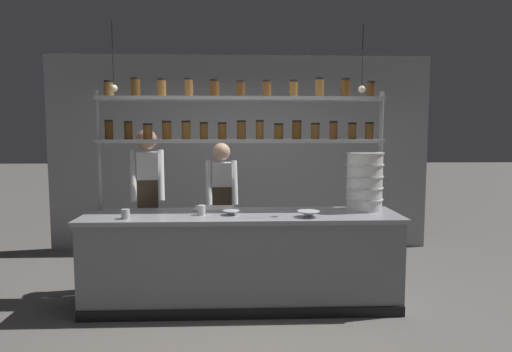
% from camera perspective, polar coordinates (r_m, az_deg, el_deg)
% --- Properties ---
extents(ground_plane, '(40.00, 40.00, 0.00)m').
position_cam_1_polar(ground_plane, '(4.75, -1.74, -15.73)').
color(ground_plane, slate).
extents(back_wall, '(5.49, 0.12, 2.80)m').
position_cam_1_polar(back_wall, '(6.66, -1.97, 2.82)').
color(back_wall, '#939399').
rests_on(back_wall, ground_plane).
extents(prep_counter, '(3.09, 0.76, 0.92)m').
position_cam_1_polar(prep_counter, '(4.60, -1.76, -10.40)').
color(prep_counter, gray).
rests_on(prep_counter, ground_plane).
extents(spice_shelf_unit, '(2.98, 0.28, 2.28)m').
position_cam_1_polar(spice_shelf_unit, '(4.75, -1.95, 6.62)').
color(spice_shelf_unit, '#999BA0').
rests_on(spice_shelf_unit, ground_plane).
extents(chef_left, '(0.40, 0.33, 1.75)m').
position_cam_1_polar(chef_left, '(5.12, -13.36, -2.52)').
color(chef_left, black).
rests_on(chef_left, ground_plane).
extents(chef_center, '(0.38, 0.30, 1.60)m').
position_cam_1_polar(chef_center, '(5.25, -4.31, -3.35)').
color(chef_center, black).
rests_on(chef_center, ground_plane).
extents(container_stack, '(0.38, 0.38, 0.59)m').
position_cam_1_polar(container_stack, '(4.80, 13.42, -0.65)').
color(container_stack, white).
rests_on(container_stack, prep_counter).
extents(cutting_board, '(0.40, 0.26, 0.02)m').
position_cam_1_polar(cutting_board, '(4.74, -5.24, -4.07)').
color(cutting_board, silver).
rests_on(cutting_board, prep_counter).
extents(prep_bowl_near_left, '(0.21, 0.21, 0.06)m').
position_cam_1_polar(prep_bowl_near_left, '(4.35, 6.59, -4.75)').
color(prep_bowl_near_left, silver).
rests_on(prep_bowl_near_left, prep_counter).
extents(prep_bowl_center_front, '(0.16, 0.16, 0.04)m').
position_cam_1_polar(prep_bowl_center_front, '(4.43, -3.10, -4.62)').
color(prep_bowl_center_front, silver).
rests_on(prep_bowl_center_front, prep_counter).
extents(serving_cup_front, '(0.08, 0.08, 0.09)m').
position_cam_1_polar(serving_cup_front, '(4.41, -15.99, -4.58)').
color(serving_cup_front, '#B2B7BC').
rests_on(serving_cup_front, prep_counter).
extents(serving_cup_by_board, '(0.08, 0.08, 0.10)m').
position_cam_1_polar(serving_cup_by_board, '(4.45, -6.82, -4.26)').
color(serving_cup_by_board, silver).
rests_on(serving_cup_by_board, prep_counter).
extents(pendant_light_row, '(2.44, 0.07, 0.66)m').
position_cam_1_polar(pendant_light_row, '(4.44, -2.12, 11.24)').
color(pendant_light_row, black).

